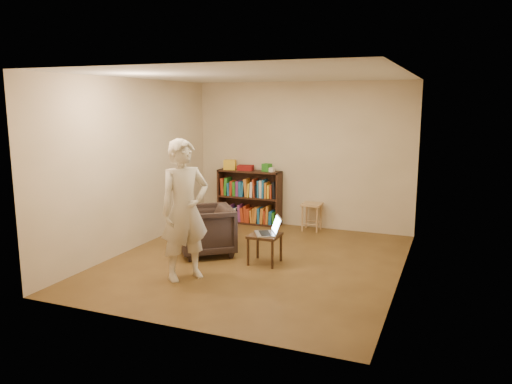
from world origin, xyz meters
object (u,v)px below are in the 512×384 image
at_px(bookshelf, 250,200).
at_px(stool, 312,209).
at_px(side_table, 265,239).
at_px(laptop, 269,230).
at_px(person, 185,210).
at_px(armchair, 206,230).

distance_m(bookshelf, stool, 1.22).
relative_size(side_table, laptop, 0.89).
bearing_deg(side_table, bookshelf, 117.83).
bearing_deg(bookshelf, person, -82.76).
distance_m(armchair, laptop, 1.05).
distance_m(side_table, laptop, 0.15).
xyz_separation_m(bookshelf, stool, (1.22, -0.08, -0.05)).
bearing_deg(bookshelf, armchair, -86.17).
xyz_separation_m(stool, armchair, (-1.09, -1.94, -0.03)).
bearing_deg(stool, armchair, -119.21).
bearing_deg(stool, laptop, -91.43).
distance_m(bookshelf, person, 3.11).
height_order(bookshelf, person, person).
height_order(side_table, person, person).
xyz_separation_m(stool, side_table, (-0.11, -2.03, -0.04)).
bearing_deg(laptop, armchair, -123.41).
bearing_deg(laptop, person, -69.05).
distance_m(laptop, person, 1.31).
xyz_separation_m(stool, person, (-0.83, -2.97, 0.51)).
bearing_deg(armchair, laptop, 48.76).
distance_m(bookshelf, side_table, 2.38).
bearing_deg(person, bookshelf, 42.82).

